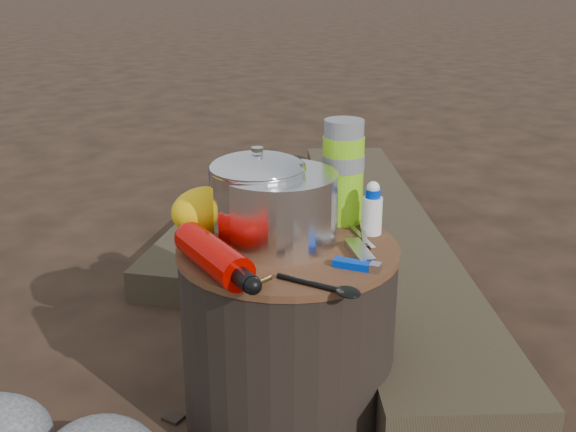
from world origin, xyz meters
TOP-DOWN VIEW (x-y plane):
  - ground at (0.00, 0.00)m, footprint 60.00×60.00m
  - stump at (0.00, 0.00)m, footprint 0.45×0.45m
  - log_main at (0.71, 0.44)m, footprint 1.40×1.84m
  - log_small at (0.46, 1.04)m, footprint 1.03×0.93m
  - foil_windscreen at (-0.00, 0.03)m, footprint 0.24×0.24m
  - camping_pot at (-0.04, 0.05)m, footprint 0.19×0.19m
  - fuel_bottle at (-0.19, -0.02)m, footprint 0.09×0.28m
  - thermos at (0.19, 0.05)m, footprint 0.09×0.09m
  - travel_mug at (0.11, 0.15)m, footprint 0.08×0.08m
  - stuff_sack at (-0.10, 0.17)m, footprint 0.15×0.12m
  - food_pouch at (-0.01, 0.18)m, footprint 0.11×0.03m
  - lighter at (0.03, -0.16)m, footprint 0.07×0.09m
  - multitool at (0.08, -0.12)m, footprint 0.08×0.11m
  - pot_grabber at (0.15, -0.06)m, footprint 0.10×0.13m
  - spork at (-0.08, -0.17)m, footprint 0.09×0.16m
  - squeeze_bottle at (0.18, -0.05)m, footprint 0.04×0.04m

SIDE VIEW (x-z plane):
  - ground at x=0.00m, z-range 0.00..0.00m
  - log_small at x=0.46m, z-range 0.00..0.10m
  - log_main at x=0.71m, z-range 0.00..0.17m
  - stump at x=0.00m, z-range 0.00..0.42m
  - pot_grabber at x=0.15m, z-range 0.42..0.43m
  - spork at x=-0.08m, z-range 0.42..0.43m
  - multitool at x=0.08m, z-range 0.42..0.43m
  - lighter at x=0.03m, z-range 0.42..0.43m
  - fuel_bottle at x=-0.19m, z-range 0.42..0.48m
  - stuff_sack at x=-0.10m, z-range 0.42..0.52m
  - squeeze_bottle at x=0.18m, z-range 0.42..0.52m
  - travel_mug at x=0.11m, z-range 0.42..0.54m
  - food_pouch at x=-0.01m, z-range 0.42..0.55m
  - foil_windscreen at x=0.00m, z-range 0.42..0.56m
  - camping_pot at x=-0.04m, z-range 0.42..0.60m
  - thermos at x=0.19m, z-range 0.42..0.64m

